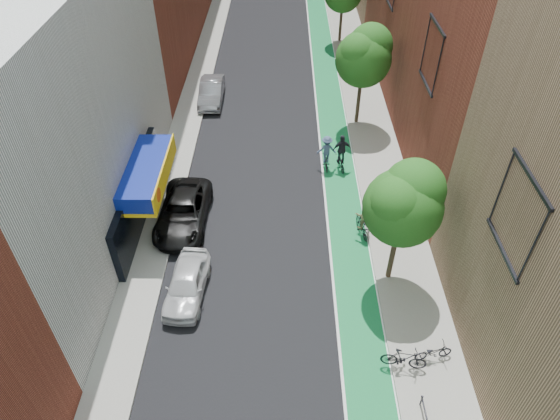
{
  "coord_description": "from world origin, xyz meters",
  "views": [
    {
      "loc": [
        0.63,
        -5.77,
        17.89
      ],
      "look_at": [
        0.48,
        13.13,
        1.5
      ],
      "focal_mm": 32.0,
      "sensor_mm": 36.0,
      "label": 1
    }
  ],
  "objects_px": {
    "parked_car_white": "(187,283)",
    "parked_car_black": "(183,212)",
    "cyclist_lane_far": "(326,153)",
    "cyclist_lane_mid": "(341,155)",
    "cyclist_lane_near": "(363,219)",
    "parked_car_silver": "(211,92)"
  },
  "relations": [
    {
      "from": "parked_car_white",
      "to": "parked_car_black",
      "type": "xyz_separation_m",
      "value": [
        -0.9,
        4.85,
        0.05
      ]
    },
    {
      "from": "cyclist_lane_far",
      "to": "cyclist_lane_mid",
      "type": "bearing_deg",
      "value": 170.54
    },
    {
      "from": "cyclist_lane_near",
      "to": "cyclist_lane_far",
      "type": "xyz_separation_m",
      "value": [
        -1.5,
        5.8,
        0.08
      ]
    },
    {
      "from": "parked_car_white",
      "to": "cyclist_lane_far",
      "type": "height_order",
      "value": "cyclist_lane_far"
    },
    {
      "from": "parked_car_white",
      "to": "cyclist_lane_near",
      "type": "height_order",
      "value": "cyclist_lane_near"
    },
    {
      "from": "parked_car_black",
      "to": "parked_car_silver",
      "type": "relative_size",
      "value": 1.18
    },
    {
      "from": "parked_car_white",
      "to": "parked_car_black",
      "type": "height_order",
      "value": "parked_car_black"
    },
    {
      "from": "parked_car_silver",
      "to": "cyclist_lane_near",
      "type": "relative_size",
      "value": 2.11
    },
    {
      "from": "parked_car_black",
      "to": "parked_car_white",
      "type": "bearing_deg",
      "value": -77.94
    },
    {
      "from": "parked_car_silver",
      "to": "cyclist_lane_mid",
      "type": "height_order",
      "value": "cyclist_lane_mid"
    },
    {
      "from": "cyclist_lane_mid",
      "to": "cyclist_lane_near",
      "type": "bearing_deg",
      "value": 87.3
    },
    {
      "from": "parked_car_silver",
      "to": "cyclist_lane_near",
      "type": "xyz_separation_m",
      "value": [
        9.3,
        -13.91,
        0.18
      ]
    },
    {
      "from": "parked_car_black",
      "to": "cyclist_lane_far",
      "type": "distance_m",
      "value": 9.32
    },
    {
      "from": "parked_car_white",
      "to": "cyclist_lane_mid",
      "type": "distance_m",
      "value": 12.56
    },
    {
      "from": "parked_car_white",
      "to": "cyclist_lane_far",
      "type": "relative_size",
      "value": 1.92
    },
    {
      "from": "parked_car_black",
      "to": "parked_car_silver",
      "type": "distance_m",
      "value": 13.19
    },
    {
      "from": "parked_car_white",
      "to": "parked_car_silver",
      "type": "bearing_deg",
      "value": 96.79
    },
    {
      "from": "parked_car_silver",
      "to": "cyclist_lane_mid",
      "type": "bearing_deg",
      "value": -43.95
    },
    {
      "from": "parked_car_silver",
      "to": "cyclist_lane_far",
      "type": "height_order",
      "value": "cyclist_lane_far"
    },
    {
      "from": "cyclist_lane_mid",
      "to": "parked_car_white",
      "type": "bearing_deg",
      "value": 42.91
    },
    {
      "from": "cyclist_lane_near",
      "to": "cyclist_lane_mid",
      "type": "bearing_deg",
      "value": -96.86
    },
    {
      "from": "parked_car_white",
      "to": "cyclist_lane_near",
      "type": "bearing_deg",
      "value": 30.11
    }
  ]
}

